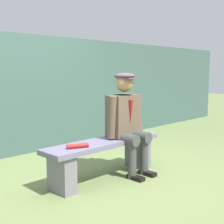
% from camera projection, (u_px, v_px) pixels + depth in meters
% --- Properties ---
extents(ground_plane, '(30.00, 30.00, 0.00)m').
position_uv_depth(ground_plane, '(104.00, 178.00, 3.97)').
color(ground_plane, olive).
extents(bench, '(1.69, 0.40, 0.49)m').
position_uv_depth(bench, '(104.00, 153.00, 3.93)').
color(bench, slate).
rests_on(bench, ground).
extents(seated_man, '(0.61, 0.57, 1.33)m').
position_uv_depth(seated_man, '(127.00, 118.00, 4.08)').
color(seated_man, brown).
rests_on(seated_man, ground).
extents(rolled_magazine, '(0.25, 0.15, 0.05)m').
position_uv_depth(rolled_magazine, '(78.00, 146.00, 3.52)').
color(rolled_magazine, '#B21E1E').
rests_on(rolled_magazine, bench).
extents(stadium_wall, '(12.00, 0.24, 1.94)m').
position_uv_depth(stadium_wall, '(26.00, 94.00, 5.15)').
color(stadium_wall, '#3D5952').
rests_on(stadium_wall, ground).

